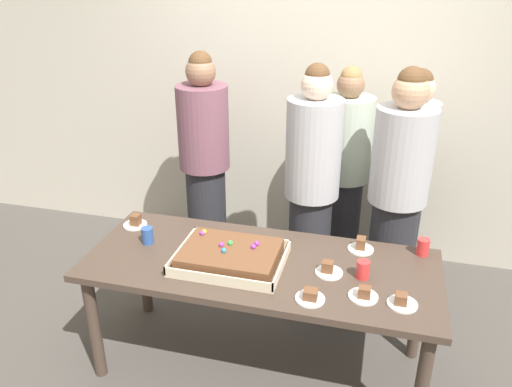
{
  "coord_description": "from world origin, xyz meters",
  "views": [
    {
      "loc": [
        0.6,
        -2.36,
        2.29
      ],
      "look_at": [
        -0.06,
        0.15,
        1.09
      ],
      "focal_mm": 35.88,
      "sensor_mm": 36.0,
      "label": 1
    }
  ],
  "objects_px": {
    "party_table": "(260,275)",
    "drink_cup_far_end": "(147,235)",
    "drink_cup_nearest": "(363,270)",
    "plated_slice_center_front": "(310,297)",
    "drink_cup_middle": "(423,247)",
    "sheet_cake": "(230,256)",
    "person_striped_tie_right": "(312,190)",
    "plated_slice_near_right": "(364,295)",
    "person_far_right_suit": "(408,179)",
    "plated_slice_far_right": "(402,302)",
    "person_back_corner": "(397,199)",
    "plated_slice_center_back": "(135,222)",
    "person_serving_front": "(205,165)",
    "person_green_shirt_behind": "(344,176)",
    "plated_slice_far_left": "(328,270)",
    "plated_slice_near_left": "(361,246)"
  },
  "relations": [
    {
      "from": "party_table",
      "to": "drink_cup_far_end",
      "type": "bearing_deg",
      "value": 176.87
    },
    {
      "from": "drink_cup_nearest",
      "to": "plated_slice_center_front",
      "type": "bearing_deg",
      "value": -131.74
    },
    {
      "from": "plated_slice_center_front",
      "to": "drink_cup_far_end",
      "type": "xyz_separation_m",
      "value": [
        -1.03,
        0.31,
        0.03
      ]
    },
    {
      "from": "drink_cup_middle",
      "to": "sheet_cake",
      "type": "bearing_deg",
      "value": -160.7
    },
    {
      "from": "person_striped_tie_right",
      "to": "drink_cup_nearest",
      "type": "bearing_deg",
      "value": 51.7
    },
    {
      "from": "drink_cup_nearest",
      "to": "person_striped_tie_right",
      "type": "height_order",
      "value": "person_striped_tie_right"
    },
    {
      "from": "sheet_cake",
      "to": "plated_slice_near_right",
      "type": "bearing_deg",
      "value": -10.77
    },
    {
      "from": "person_far_right_suit",
      "to": "plated_slice_far_right",
      "type": "bearing_deg",
      "value": 37.45
    },
    {
      "from": "party_table",
      "to": "person_back_corner",
      "type": "relative_size",
      "value": 1.14
    },
    {
      "from": "plated_slice_center_back",
      "to": "person_far_right_suit",
      "type": "height_order",
      "value": "person_far_right_suit"
    },
    {
      "from": "plated_slice_far_right",
      "to": "plated_slice_center_back",
      "type": "distance_m",
      "value": 1.69
    },
    {
      "from": "person_far_right_suit",
      "to": "person_back_corner",
      "type": "relative_size",
      "value": 0.95
    },
    {
      "from": "drink_cup_far_end",
      "to": "person_serving_front",
      "type": "bearing_deg",
      "value": 88.11
    },
    {
      "from": "plated_slice_center_front",
      "to": "person_far_right_suit",
      "type": "xyz_separation_m",
      "value": [
        0.47,
        1.42,
        0.1
      ]
    },
    {
      "from": "plated_slice_far_right",
      "to": "drink_cup_far_end",
      "type": "bearing_deg",
      "value": 170.85
    },
    {
      "from": "drink_cup_far_end",
      "to": "person_green_shirt_behind",
      "type": "height_order",
      "value": "person_green_shirt_behind"
    },
    {
      "from": "drink_cup_nearest",
      "to": "person_serving_front",
      "type": "relative_size",
      "value": 0.06
    },
    {
      "from": "party_table",
      "to": "sheet_cake",
      "type": "relative_size",
      "value": 3.3
    },
    {
      "from": "plated_slice_far_right",
      "to": "drink_cup_far_end",
      "type": "relative_size",
      "value": 1.5
    },
    {
      "from": "party_table",
      "to": "plated_slice_far_left",
      "type": "xyz_separation_m",
      "value": [
        0.38,
        -0.01,
        0.11
      ]
    },
    {
      "from": "person_green_shirt_behind",
      "to": "person_striped_tie_right",
      "type": "bearing_deg",
      "value": 0.73
    },
    {
      "from": "drink_cup_nearest",
      "to": "drink_cup_middle",
      "type": "height_order",
      "value": "same"
    },
    {
      "from": "plated_slice_center_front",
      "to": "drink_cup_nearest",
      "type": "height_order",
      "value": "drink_cup_nearest"
    },
    {
      "from": "drink_cup_nearest",
      "to": "person_green_shirt_behind",
      "type": "xyz_separation_m",
      "value": [
        -0.22,
        1.15,
        0.05
      ]
    },
    {
      "from": "plated_slice_center_back",
      "to": "person_serving_front",
      "type": "relative_size",
      "value": 0.09
    },
    {
      "from": "plated_slice_near_right",
      "to": "drink_cup_far_end",
      "type": "relative_size",
      "value": 1.5
    },
    {
      "from": "plated_slice_far_left",
      "to": "drink_cup_middle",
      "type": "xyz_separation_m",
      "value": [
        0.5,
        0.33,
        0.03
      ]
    },
    {
      "from": "party_table",
      "to": "person_striped_tie_right",
      "type": "distance_m",
      "value": 0.78
    },
    {
      "from": "plated_slice_near_right",
      "to": "drink_cup_nearest",
      "type": "distance_m",
      "value": 0.18
    },
    {
      "from": "party_table",
      "to": "drink_cup_nearest",
      "type": "xyz_separation_m",
      "value": [
        0.56,
        -0.01,
        0.14
      ]
    },
    {
      "from": "plated_slice_near_left",
      "to": "person_back_corner",
      "type": "bearing_deg",
      "value": 66.77
    },
    {
      "from": "drink_cup_nearest",
      "to": "sheet_cake",
      "type": "bearing_deg",
      "value": -176.89
    },
    {
      "from": "drink_cup_nearest",
      "to": "drink_cup_far_end",
      "type": "height_order",
      "value": "same"
    },
    {
      "from": "plated_slice_center_front",
      "to": "plated_slice_far_left",
      "type": "bearing_deg",
      "value": 77.89
    },
    {
      "from": "plated_slice_far_left",
      "to": "person_green_shirt_behind",
      "type": "xyz_separation_m",
      "value": [
        -0.04,
        1.16,
        0.08
      ]
    },
    {
      "from": "plated_slice_far_right",
      "to": "plated_slice_center_front",
      "type": "bearing_deg",
      "value": -170.51
    },
    {
      "from": "drink_cup_middle",
      "to": "person_far_right_suit",
      "type": "distance_m",
      "value": 0.84
    },
    {
      "from": "plated_slice_near_left",
      "to": "plated_slice_center_front",
      "type": "relative_size",
      "value": 1.0
    },
    {
      "from": "plated_slice_center_front",
      "to": "person_serving_front",
      "type": "relative_size",
      "value": 0.09
    },
    {
      "from": "plated_slice_center_back",
      "to": "drink_cup_far_end",
      "type": "height_order",
      "value": "drink_cup_far_end"
    },
    {
      "from": "plated_slice_center_back",
      "to": "person_back_corner",
      "type": "height_order",
      "value": "person_back_corner"
    },
    {
      "from": "party_table",
      "to": "plated_slice_far_right",
      "type": "xyz_separation_m",
      "value": [
        0.77,
        -0.2,
        0.1
      ]
    },
    {
      "from": "plated_slice_far_left",
      "to": "plated_slice_far_right",
      "type": "bearing_deg",
      "value": -25.86
    },
    {
      "from": "plated_slice_far_right",
      "to": "plated_slice_far_left",
      "type": "bearing_deg",
      "value": 154.14
    },
    {
      "from": "person_striped_tie_right",
      "to": "plated_slice_center_front",
      "type": "bearing_deg",
      "value": 32.27
    },
    {
      "from": "plated_slice_center_back",
      "to": "person_striped_tie_right",
      "type": "height_order",
      "value": "person_striped_tie_right"
    },
    {
      "from": "drink_cup_middle",
      "to": "person_back_corner",
      "type": "distance_m",
      "value": 0.44
    },
    {
      "from": "person_serving_front",
      "to": "person_back_corner",
      "type": "bearing_deg",
      "value": 52.89
    },
    {
      "from": "person_back_corner",
      "to": "drink_cup_middle",
      "type": "bearing_deg",
      "value": 71.42
    },
    {
      "from": "plated_slice_far_right",
      "to": "drink_cup_middle",
      "type": "distance_m",
      "value": 0.53
    }
  ]
}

